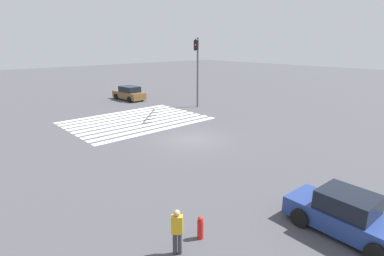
% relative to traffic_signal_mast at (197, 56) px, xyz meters
% --- Properties ---
extents(ground_plane, '(150.23, 150.23, 0.00)m').
position_rel_traffic_signal_mast_xyz_m(ground_plane, '(6.51, 6.51, -5.41)').
color(ground_plane, '#47474C').
extents(crosswalk_markings, '(11.67, 8.20, 0.01)m').
position_rel_traffic_signal_mast_xyz_m(crosswalk_markings, '(6.51, -0.85, -5.41)').
color(crosswalk_markings, silver).
rests_on(crosswalk_markings, ground_plane).
extents(traffic_signal_mast, '(4.40, 4.40, 7.17)m').
position_rel_traffic_signal_mast_xyz_m(traffic_signal_mast, '(0.00, 0.00, 0.00)').
color(traffic_signal_mast, '#47474C').
rests_on(traffic_signal_mast, ground_plane).
extents(car_0, '(2.30, 4.65, 1.65)m').
position_rel_traffic_signal_mast_xyz_m(car_0, '(1.73, -10.14, -4.63)').
color(car_0, brown).
rests_on(car_0, ground_plane).
extents(car_1, '(2.10, 4.26, 1.58)m').
position_rel_traffic_signal_mast_xyz_m(car_1, '(9.72, 18.32, -4.70)').
color(car_1, navy).
rests_on(car_1, ground_plane).
extents(pedestrian, '(0.41, 0.41, 1.60)m').
position_rel_traffic_signal_mast_xyz_m(pedestrian, '(14.92, 15.12, -4.52)').
color(pedestrian, '#38383D').
rests_on(pedestrian, ground_plane).
extents(fire_hydrant, '(0.22, 0.22, 0.86)m').
position_rel_traffic_signal_mast_xyz_m(fire_hydrant, '(13.81, 15.04, -4.98)').
color(fire_hydrant, red).
rests_on(fire_hydrant, ground_plane).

